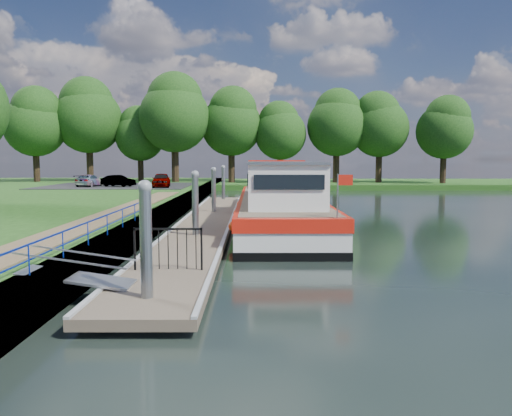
{
  "coord_description": "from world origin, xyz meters",
  "views": [
    {
      "loc": [
        2.31,
        -11.05,
        3.38
      ],
      "look_at": [
        2.39,
        9.23,
        1.4
      ],
      "focal_mm": 35.0,
      "sensor_mm": 36.0,
      "label": 1
    }
  ],
  "objects_px": {
    "pontoon": "(207,225)",
    "car_c": "(90,180)",
    "barge": "(278,202)",
    "car_b": "(118,181)",
    "car_a": "(161,180)"
  },
  "relations": [
    {
      "from": "pontoon",
      "to": "car_a",
      "type": "distance_m",
      "value": 22.93
    },
    {
      "from": "car_a",
      "to": "barge",
      "type": "bearing_deg",
      "value": -70.23
    },
    {
      "from": "barge",
      "to": "car_a",
      "type": "xyz_separation_m",
      "value": [
        -9.85,
        19.4,
        0.41
      ]
    },
    {
      "from": "barge",
      "to": "car_a",
      "type": "height_order",
      "value": "barge"
    },
    {
      "from": "barge",
      "to": "car_c",
      "type": "height_order",
      "value": "barge"
    },
    {
      "from": "barge",
      "to": "car_b",
      "type": "bearing_deg",
      "value": 124.72
    },
    {
      "from": "car_b",
      "to": "barge",
      "type": "bearing_deg",
      "value": -125.04
    },
    {
      "from": "pontoon",
      "to": "car_a",
      "type": "xyz_separation_m",
      "value": [
        -6.25,
        22.02,
        1.31
      ]
    },
    {
      "from": "pontoon",
      "to": "car_c",
      "type": "height_order",
      "value": "car_c"
    },
    {
      "from": "car_a",
      "to": "car_b",
      "type": "xyz_separation_m",
      "value": [
        -4.22,
        0.9,
        -0.12
      ]
    },
    {
      "from": "car_c",
      "to": "car_a",
      "type": "bearing_deg",
      "value": 175.09
    },
    {
      "from": "pontoon",
      "to": "car_a",
      "type": "height_order",
      "value": "car_a"
    },
    {
      "from": "barge",
      "to": "pontoon",
      "type": "bearing_deg",
      "value": -143.95
    },
    {
      "from": "car_b",
      "to": "car_c",
      "type": "height_order",
      "value": "car_c"
    },
    {
      "from": "pontoon",
      "to": "car_c",
      "type": "distance_m",
      "value": 27.02
    }
  ]
}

